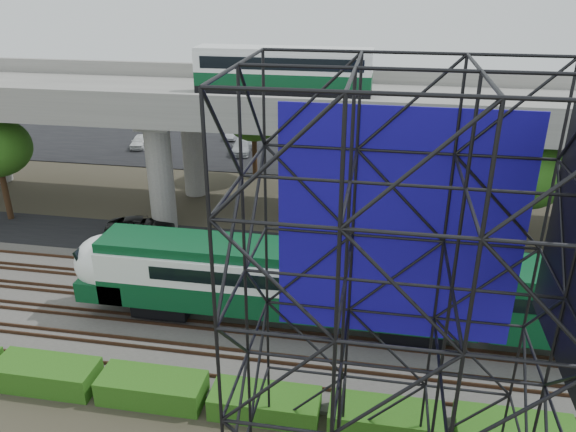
# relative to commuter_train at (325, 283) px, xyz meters

# --- Properties ---
(ground) EXTENTS (140.00, 140.00, 0.00)m
(ground) POSITION_rel_commuter_train_xyz_m (-2.76, -2.00, -2.88)
(ground) COLOR #474233
(ground) RESTS_ON ground
(ballast_bed) EXTENTS (90.00, 12.00, 0.20)m
(ballast_bed) POSITION_rel_commuter_train_xyz_m (-2.76, 0.00, -2.78)
(ballast_bed) COLOR slate
(ballast_bed) RESTS_ON ground
(service_road) EXTENTS (90.00, 5.00, 0.08)m
(service_road) POSITION_rel_commuter_train_xyz_m (-2.76, 8.50, -2.84)
(service_road) COLOR black
(service_road) RESTS_ON ground
(parking_lot) EXTENTS (90.00, 18.00, 0.08)m
(parking_lot) POSITION_rel_commuter_train_xyz_m (-2.76, 32.00, -2.84)
(parking_lot) COLOR black
(parking_lot) RESTS_ON ground
(harbor_water) EXTENTS (140.00, 40.00, 0.03)m
(harbor_water) POSITION_rel_commuter_train_xyz_m (-2.76, 54.00, -2.87)
(harbor_water) COLOR #435B6E
(harbor_water) RESTS_ON ground
(rail_tracks) EXTENTS (90.00, 9.52, 0.16)m
(rail_tracks) POSITION_rel_commuter_train_xyz_m (-2.76, -0.00, -2.60)
(rail_tracks) COLOR #472D1E
(rail_tracks) RESTS_ON ballast_bed
(commuter_train) EXTENTS (29.30, 3.06, 4.30)m
(commuter_train) POSITION_rel_commuter_train_xyz_m (0.00, 0.00, 0.00)
(commuter_train) COLOR black
(commuter_train) RESTS_ON rail_tracks
(overpass) EXTENTS (80.00, 12.00, 12.40)m
(overpass) POSITION_rel_commuter_train_xyz_m (-2.90, 14.00, 5.33)
(overpass) COLOR #9E9B93
(overpass) RESTS_ON ground
(scaffold_tower) EXTENTS (9.36, 6.36, 15.00)m
(scaffold_tower) POSITION_rel_commuter_train_xyz_m (3.08, -9.98, 4.59)
(scaffold_tower) COLOR black
(scaffold_tower) RESTS_ON ground
(hedge_strip) EXTENTS (34.60, 1.80, 1.20)m
(hedge_strip) POSITION_rel_commuter_train_xyz_m (-1.75, -6.30, -2.32)
(hedge_strip) COLOR #275413
(hedge_strip) RESTS_ON ground
(trees) EXTENTS (40.94, 16.94, 7.69)m
(trees) POSITION_rel_commuter_train_xyz_m (-7.43, 14.17, 2.69)
(trees) COLOR #382314
(trees) RESTS_ON ground
(suv) EXTENTS (5.09, 3.25, 1.31)m
(suv) POSITION_rel_commuter_train_xyz_m (-13.94, 8.99, -2.15)
(suv) COLOR black
(suv) RESTS_ON service_road
(parked_cars) EXTENTS (38.70, 9.53, 1.31)m
(parked_cars) POSITION_rel_commuter_train_xyz_m (-3.74, 31.33, -2.21)
(parked_cars) COLOR white
(parked_cars) RESTS_ON parking_lot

